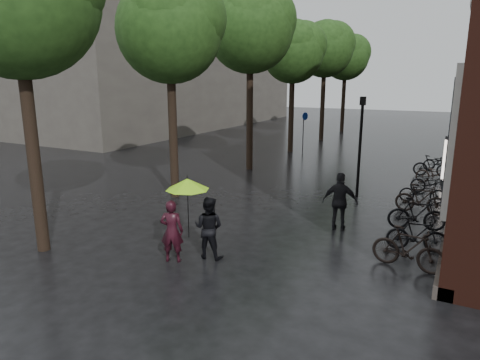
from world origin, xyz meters
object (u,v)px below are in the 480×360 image
Objects in this scene: ad_lightbox at (453,164)px; lamp_post at (361,137)px; parked_bicycles at (428,190)px; pedestrian_walking at (340,202)px; person_burgundy at (172,231)px; person_black at (209,228)px.

ad_lightbox is 4.63m from lamp_post.
lamp_post is (-2.47, -0.53, 1.85)m from parked_bicycles.
ad_lightbox reaches higher than pedestrian_walking.
ad_lightbox is at bearing 76.05° from parked_bicycles.
lamp_post reaches higher than person_burgundy.
parked_bicycles is at bearing -142.89° from person_burgundy.
lamp_post is (-3.13, -3.17, 1.27)m from ad_lightbox.
person_black is at bearing -118.86° from parked_bicycles.
lamp_post is (1.99, 7.57, 1.52)m from person_black.
person_burgundy is at bearing 45.34° from pedestrian_walking.
pedestrian_walking is (2.38, 3.59, 0.09)m from person_black.
person_black is at bearing -159.61° from person_burgundy.
person_burgundy is at bearing -120.51° from parked_bicycles.
person_burgundy is 0.93m from person_black.
pedestrian_walking reaches higher than person_black.
pedestrian_walking is at bearing -135.46° from ad_lightbox.
pedestrian_walking reaches higher than parked_bicycles.
parked_bicycles is at bearing -127.06° from person_black.
ad_lightbox reaches higher than person_black.
ad_lightbox is (5.12, 10.74, 0.26)m from person_black.
lamp_post reaches higher than person_black.
parked_bicycles is (2.09, 4.51, -0.41)m from pedestrian_walking.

